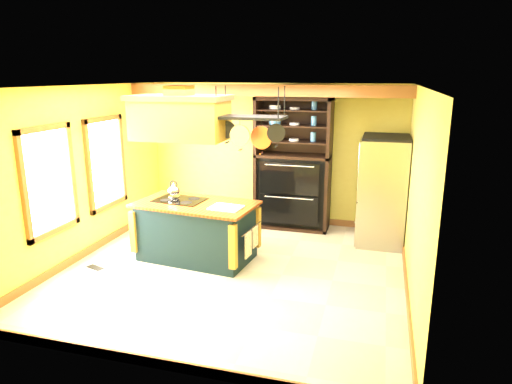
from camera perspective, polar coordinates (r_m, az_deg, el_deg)
The scene contains 15 objects.
floor at distance 7.01m, azimuth -2.74°, elevation -9.60°, with size 5.00×5.00×0.00m, color beige.
ceiling at distance 6.40m, azimuth -3.04°, elevation 13.05°, with size 5.00×5.00×0.00m, color white.
wall_back at distance 8.93m, azimuth 2.19°, elevation 4.78°, with size 5.00×0.02×2.70m, color #D2C04D.
wall_front at distance 4.37m, azimuth -13.33°, elevation -6.14°, with size 5.00×0.02×2.70m, color #D2C04D.
wall_left at distance 7.72m, azimuth -20.80°, elevation 2.28°, with size 0.02×5.00×2.70m, color #D2C04D.
wall_right at distance 6.27m, azimuth 19.36°, elevation -0.28°, with size 0.02×5.00×2.70m, color #D2C04D.
ceiling_beam at distance 8.03m, azimuth 0.92°, elevation 12.59°, with size 5.00×0.15×0.20m, color brown.
window_near at distance 7.08m, azimuth -24.38°, elevation 1.29°, with size 0.06×1.06×1.56m.
window_far at distance 8.17m, azimuth -18.18°, elevation 3.50°, with size 0.06×1.06×1.56m.
kitchen_island at distance 7.29m, azimuth -7.47°, elevation -4.77°, with size 1.95×1.22×1.11m.
range_hood at distance 6.99m, azimuth -9.47°, elevation 9.31°, with size 1.46×0.83×0.80m.
pot_rack at distance 6.61m, azimuth -0.62°, elevation 8.54°, with size 1.05×0.50×0.91m.
refrigerator at distance 8.09m, azimuth 15.47°, elevation -0.11°, with size 0.79×0.93×1.83m.
hutch at distance 8.66m, azimuth 4.65°, elevation 1.66°, with size 1.39×0.63×2.47m.
floor_register at distance 7.45m, azimuth -19.45°, elevation -8.89°, with size 0.28×0.12×0.01m, color black.
Camera 1 is at (2.03, -6.06, 2.87)m, focal length 32.00 mm.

